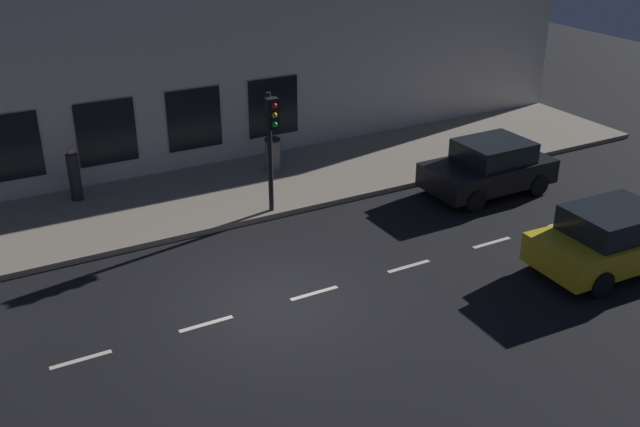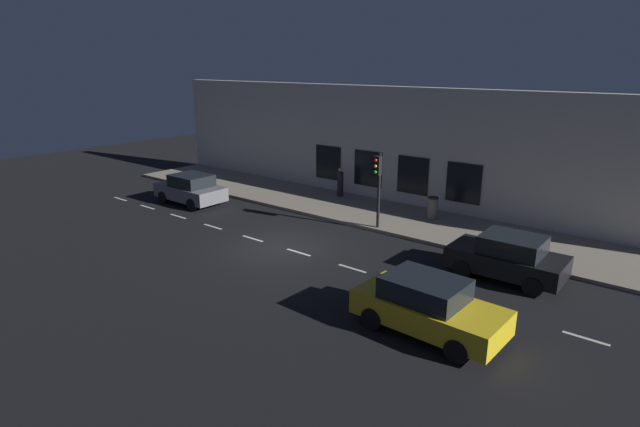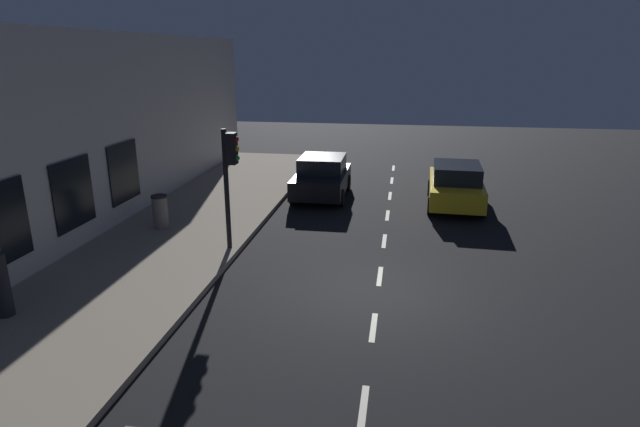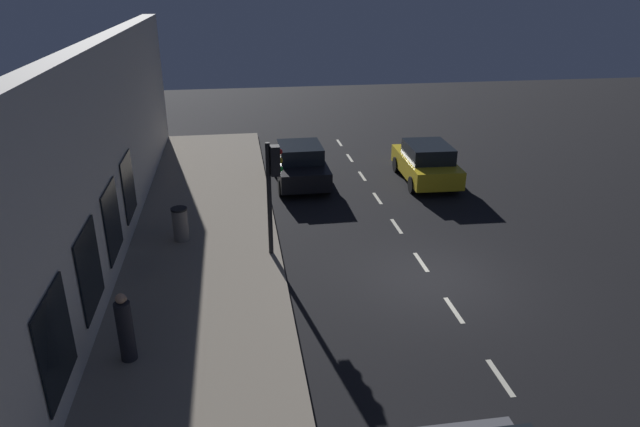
{
  "view_description": "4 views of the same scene",
  "coord_description": "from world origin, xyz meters",
  "px_view_note": "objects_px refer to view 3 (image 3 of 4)",
  "views": [
    {
      "loc": [
        -12.67,
        5.84,
        8.66
      ],
      "look_at": [
        0.42,
        -1.38,
        1.74
      ],
      "focal_mm": 41.42,
      "sensor_mm": 36.0,
      "label": 1
    },
    {
      "loc": [
        -14.08,
        -13.34,
        7.26
      ],
      "look_at": [
        0.67,
        -1.56,
        1.56
      ],
      "focal_mm": 28.34,
      "sensor_mm": 36.0,
      "label": 2
    },
    {
      "loc": [
        -0.44,
        11.24,
        5.44
      ],
      "look_at": [
        1.72,
        -2.1,
        1.24
      ],
      "focal_mm": 29.31,
      "sensor_mm": 36.0,
      "label": 3
    },
    {
      "loc": [
        5.12,
        13.0,
        7.65
      ],
      "look_at": [
        2.75,
        -2.45,
        1.11
      ],
      "focal_mm": 31.76,
      "sensor_mm": 36.0,
      "label": 4
    }
  ],
  "objects_px": {
    "parked_car_1": "(322,177)",
    "pedestrian_0": "(1,283)",
    "trash_bin": "(160,212)",
    "traffic_light": "(230,167)",
    "parked_car_2": "(456,185)"
  },
  "relations": [
    {
      "from": "parked_car_1",
      "to": "pedestrian_0",
      "type": "height_order",
      "value": "pedestrian_0"
    },
    {
      "from": "parked_car_1",
      "to": "trash_bin",
      "type": "height_order",
      "value": "parked_car_1"
    },
    {
      "from": "traffic_light",
      "to": "parked_car_2",
      "type": "distance_m",
      "value": 8.93
    },
    {
      "from": "parked_car_1",
      "to": "pedestrian_0",
      "type": "relative_size",
      "value": 2.43
    },
    {
      "from": "parked_car_2",
      "to": "pedestrian_0",
      "type": "height_order",
      "value": "pedestrian_0"
    },
    {
      "from": "trash_bin",
      "to": "pedestrian_0",
      "type": "bearing_deg",
      "value": 83.44
    },
    {
      "from": "parked_car_1",
      "to": "parked_car_2",
      "type": "distance_m",
      "value": 5.05
    },
    {
      "from": "parked_car_1",
      "to": "trash_bin",
      "type": "bearing_deg",
      "value": 48.87
    },
    {
      "from": "parked_car_1",
      "to": "parked_car_2",
      "type": "height_order",
      "value": "same"
    },
    {
      "from": "pedestrian_0",
      "to": "trash_bin",
      "type": "height_order",
      "value": "pedestrian_0"
    },
    {
      "from": "parked_car_1",
      "to": "parked_car_2",
      "type": "bearing_deg",
      "value": 174.28
    },
    {
      "from": "traffic_light",
      "to": "parked_car_1",
      "type": "xyz_separation_m",
      "value": [
        -1.51,
        -6.31,
        -1.69
      ]
    },
    {
      "from": "pedestrian_0",
      "to": "parked_car_1",
      "type": "bearing_deg",
      "value": 171.8
    },
    {
      "from": "pedestrian_0",
      "to": "trash_bin",
      "type": "bearing_deg",
      "value": -170.11
    },
    {
      "from": "pedestrian_0",
      "to": "trash_bin",
      "type": "relative_size",
      "value": 1.5
    }
  ]
}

